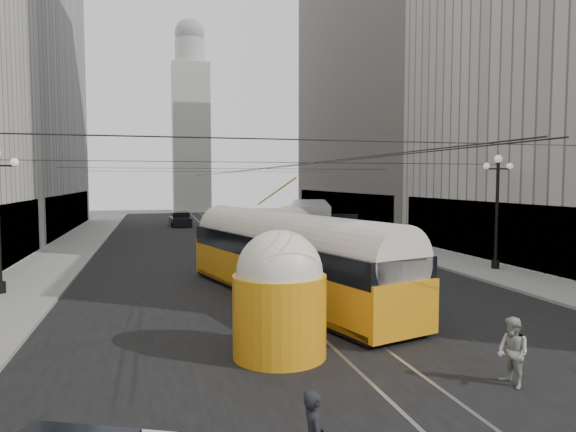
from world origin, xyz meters
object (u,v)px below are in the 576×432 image
city_bus (310,222)px  pedestrian_sidewalk_right (404,239)px  streetcar (287,257)px  pedestrian_crossing_b (513,352)px

city_bus → pedestrian_sidewalk_right: 7.97m
streetcar → pedestrian_sidewalk_right: bearing=45.1°
pedestrian_crossing_b → pedestrian_sidewalk_right: 23.63m
pedestrian_crossing_b → pedestrian_sidewalk_right: size_ratio=1.05×
streetcar → pedestrian_crossing_b: (3.08, -10.49, -0.97)m
streetcar → pedestrian_crossing_b: size_ratio=9.53×
streetcar → pedestrian_crossing_b: 10.98m
pedestrian_crossing_b → pedestrian_sidewalk_right: bearing=156.6°
streetcar → city_bus: size_ratio=1.21×
city_bus → pedestrian_crossing_b: city_bus is taller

